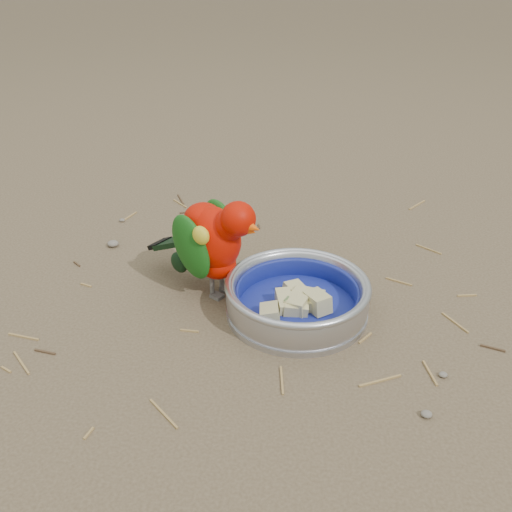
# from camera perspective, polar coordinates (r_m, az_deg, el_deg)

# --- Properties ---
(ground) EXTENTS (60.00, 60.00, 0.00)m
(ground) POSITION_cam_1_polar(r_m,az_deg,el_deg) (0.99, 0.49, -4.54)
(ground) COLOR brown
(food_bowl) EXTENTS (0.24, 0.24, 0.02)m
(food_bowl) POSITION_cam_1_polar(r_m,az_deg,el_deg) (0.96, 4.09, -5.32)
(food_bowl) COLOR #B2B2BA
(food_bowl) RESTS_ON ground
(bowl_wall) EXTENTS (0.24, 0.24, 0.04)m
(bowl_wall) POSITION_cam_1_polar(r_m,az_deg,el_deg) (0.94, 4.15, -3.82)
(bowl_wall) COLOR #B2B2BA
(bowl_wall) RESTS_ON food_bowl
(fruit_wedges) EXTENTS (0.14, 0.14, 0.03)m
(fruit_wedges) POSITION_cam_1_polar(r_m,az_deg,el_deg) (0.94, 4.14, -4.18)
(fruit_wedges) COLOR #C6BB7D
(fruit_wedges) RESTS_ON food_bowl
(lory_parrot) EXTENTS (0.25, 0.21, 0.18)m
(lory_parrot) POSITION_cam_1_polar(r_m,az_deg,el_deg) (0.97, -4.26, 0.91)
(lory_parrot) COLOR #BD0E00
(lory_parrot) RESTS_ON ground
(ground_debris) EXTENTS (0.90, 0.80, 0.01)m
(ground_debris) POSITION_cam_1_polar(r_m,az_deg,el_deg) (1.07, -0.68, -1.34)
(ground_debris) COLOR #9E7C47
(ground_debris) RESTS_ON ground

